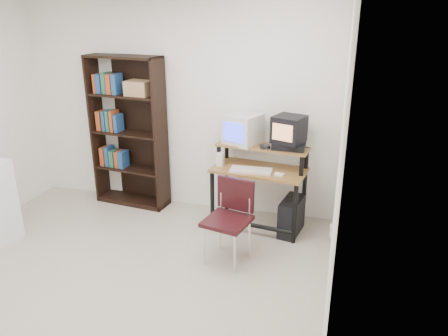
% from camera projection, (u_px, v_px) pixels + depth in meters
% --- Properties ---
extents(floor, '(4.00, 4.00, 0.01)m').
position_uv_depth(floor, '(106.00, 289.00, 4.10)').
color(floor, '#C1B39F').
rests_on(floor, ground).
extents(back_wall, '(4.00, 0.01, 2.60)m').
position_uv_depth(back_wall, '(178.00, 107.00, 5.45)').
color(back_wall, white).
rests_on(back_wall, floor).
extents(right_wall, '(0.01, 4.00, 2.60)m').
position_uv_depth(right_wall, '(337.00, 182.00, 3.14)').
color(right_wall, white).
rests_on(right_wall, floor).
extents(computer_desk, '(1.12, 0.65, 0.98)m').
position_uv_depth(computer_desk, '(259.00, 173.00, 5.04)').
color(computer_desk, olive).
rests_on(computer_desk, floor).
extents(crt_monitor, '(0.47, 0.47, 0.35)m').
position_uv_depth(crt_monitor, '(243.00, 129.00, 5.07)').
color(crt_monitor, beige).
rests_on(crt_monitor, computer_desk).
extents(vcr, '(0.36, 0.26, 0.08)m').
position_uv_depth(vcr, '(289.00, 146.00, 4.90)').
color(vcr, black).
rests_on(vcr, computer_desk).
extents(crt_tv, '(0.40, 0.40, 0.30)m').
position_uv_depth(crt_tv, '(289.00, 129.00, 4.85)').
color(crt_tv, black).
rests_on(crt_tv, vcr).
extents(cd_spindle, '(0.13, 0.13, 0.05)m').
position_uv_depth(cd_spindle, '(265.00, 147.00, 4.91)').
color(cd_spindle, '#26262B').
rests_on(cd_spindle, computer_desk).
extents(keyboard, '(0.48, 0.23, 0.03)m').
position_uv_depth(keyboard, '(251.00, 171.00, 4.93)').
color(keyboard, beige).
rests_on(keyboard, computer_desk).
extents(mousepad, '(0.23, 0.19, 0.01)m').
position_uv_depth(mousepad, '(280.00, 176.00, 4.82)').
color(mousepad, black).
rests_on(mousepad, computer_desk).
extents(mouse, '(0.11, 0.08, 0.03)m').
position_uv_depth(mouse, '(279.00, 175.00, 4.81)').
color(mouse, white).
rests_on(mouse, mousepad).
extents(desk_speaker, '(0.09, 0.08, 0.17)m').
position_uv_depth(desk_speaker, '(220.00, 160.00, 5.08)').
color(desk_speaker, beige).
rests_on(desk_speaker, computer_desk).
extents(pc_tower, '(0.27, 0.48, 0.42)m').
position_uv_depth(pc_tower, '(291.00, 216.00, 5.03)').
color(pc_tower, black).
rests_on(pc_tower, floor).
extents(school_chair, '(0.51, 0.51, 0.85)m').
position_uv_depth(school_chair, '(230.00, 212.00, 4.43)').
color(school_chair, black).
rests_on(school_chair, floor).
extents(bookshelf, '(1.00, 0.43, 1.93)m').
position_uv_depth(bookshelf, '(129.00, 131.00, 5.58)').
color(bookshelf, black).
rests_on(bookshelf, floor).
extents(wall_outlet, '(0.02, 0.08, 0.12)m').
position_uv_depth(wall_outlet, '(331.00, 230.00, 4.54)').
color(wall_outlet, beige).
rests_on(wall_outlet, right_wall).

